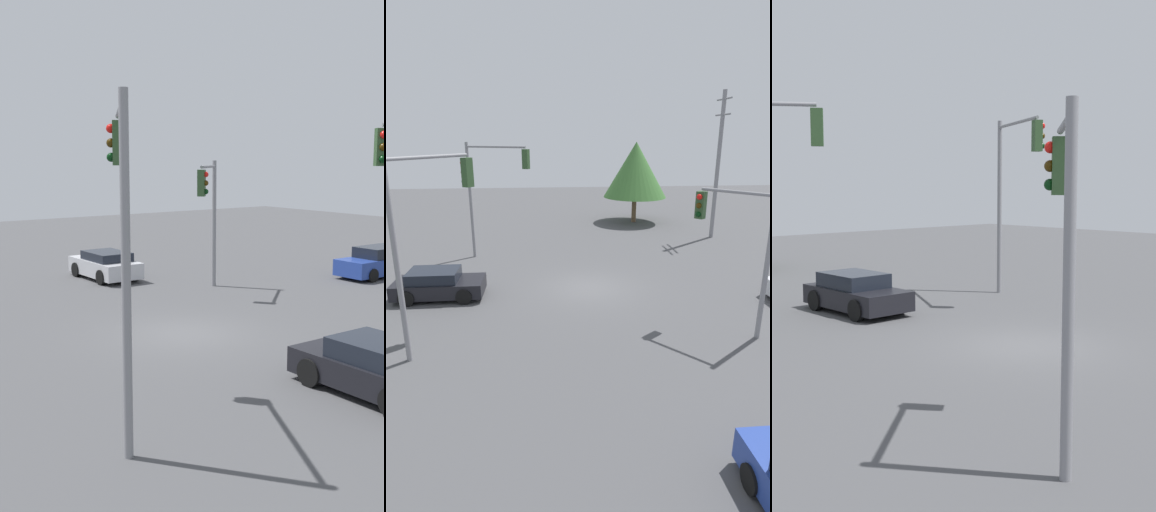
{
  "view_description": "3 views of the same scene",
  "coord_description": "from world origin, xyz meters",
  "views": [
    {
      "loc": [
        11.69,
        16.56,
        5.67
      ],
      "look_at": [
        0.54,
        1.15,
        2.75
      ],
      "focal_mm": 45.0,
      "sensor_mm": 36.0,
      "label": 1
    },
    {
      "loc": [
        -18.38,
        2.19,
        7.27
      ],
      "look_at": [
        -1.03,
        0.66,
        1.98
      ],
      "focal_mm": 28.0,
      "sensor_mm": 36.0,
      "label": 2
    },
    {
      "loc": [
        -12.94,
        -11.18,
        4.32
      ],
      "look_at": [
        0.68,
        3.1,
        2.16
      ],
      "focal_mm": 45.0,
      "sensor_mm": 36.0,
      "label": 3
    }
  ],
  "objects": [
    {
      "name": "ground_plane",
      "position": [
        0.0,
        0.0,
        0.0
      ],
      "size": [
        80.0,
        80.0,
        0.0
      ],
      "primitive_type": "plane",
      "color": "#4C4C4F"
    },
    {
      "name": "sedan_dark",
      "position": [
        -0.61,
        7.12,
        0.66
      ],
      "size": [
        1.98,
        4.04,
        1.35
      ],
      "rotation": [
        0.0,
        0.0,
        3.14
      ],
      "color": "black",
      "rests_on": "ground_plane"
    },
    {
      "name": "traffic_signal_main",
      "position": [
        5.21,
        5.16,
        4.71
      ],
      "size": [
        2.12,
        3.75,
        6.89
      ],
      "rotation": [
        0.0,
        0.0,
        4.22
      ],
      "color": "gray",
      "rests_on": "ground_plane"
    },
    {
      "name": "traffic_signal_cross",
      "position": [
        -5.0,
        6.08,
        4.64
      ],
      "size": [
        3.09,
        2.18,
        6.84
      ],
      "rotation": [
        0.0,
        0.0,
        -0.59
      ],
      "color": "gray",
      "rests_on": "ground_plane"
    },
    {
      "name": "traffic_signal_aux",
      "position": [
        -4.74,
        -4.88,
        3.78
      ],
      "size": [
        2.34,
        2.11,
        5.56
      ],
      "rotation": [
        0.0,
        0.0,
        0.72
      ],
      "color": "gray",
      "rests_on": "ground_plane"
    },
    {
      "name": "utility_pole_tall",
      "position": [
        9.45,
        -10.19,
        5.4
      ],
      "size": [
        2.2,
        0.28,
        10.21
      ],
      "color": "gray",
      "rests_on": "ground_plane"
    },
    {
      "name": "tree_far",
      "position": [
        15.37,
        -5.66,
        4.46
      ],
      "size": [
        5.31,
        5.31,
        6.76
      ],
      "color": "brown",
      "rests_on": "ground_plane"
    }
  ]
}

